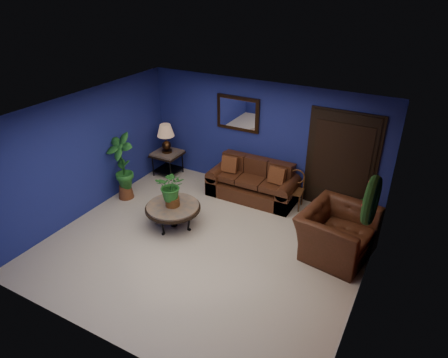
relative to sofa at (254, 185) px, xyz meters
The scene contains 18 objects.
floor 2.09m from the sofa, 90.49° to the right, with size 5.50×5.50×0.00m, color beige.
wall_back 1.05m from the sofa, 92.37° to the left, with size 5.50×0.04×2.50m, color navy.
wall_left 3.59m from the sofa, 143.17° to the right, with size 0.04×5.00×2.50m, color navy.
wall_right_brick 3.56m from the sofa, 37.19° to the right, with size 0.04×5.00×2.50m, color maroon.
ceiling 3.03m from the sofa, 90.49° to the right, with size 5.50×5.00×0.02m, color white.
crown_molding 4.02m from the sofa, 37.49° to the right, with size 0.03×5.00×0.14m, color white.
wall_mirror 1.61m from the sofa, 147.94° to the left, with size 1.02×0.06×0.77m, color #3C2311.
closet_door 1.93m from the sofa, 12.90° to the left, with size 1.44×0.06×2.18m, color black.
wreath 3.64m from the sofa, 37.13° to the right, with size 0.72×0.72×0.16m, color black.
sofa is the anchor object (origin of this frame).
coffee_table 2.03m from the sofa, 116.09° to the right, with size 1.08×1.08×0.46m.
end_table 2.32m from the sofa, behind, with size 0.65×0.65×0.60m.
table_lamp 2.44m from the sofa, behind, with size 0.41×0.41×0.68m.
side_chair 0.96m from the sofa, ahead, with size 0.39×0.39×0.83m.
armchair 2.43m from the sofa, 28.28° to the right, with size 1.30×1.14×0.84m, color #431E13.
coffee_plant 2.11m from the sofa, 116.09° to the right, with size 0.69×0.65×0.74m.
floor_plant 2.35m from the sofa, ahead, with size 0.42×0.36×0.82m.
tall_plant 2.89m from the sofa, 150.12° to the right, with size 0.71×0.53×1.50m.
Camera 1 is at (3.17, -5.08, 4.51)m, focal length 32.00 mm.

